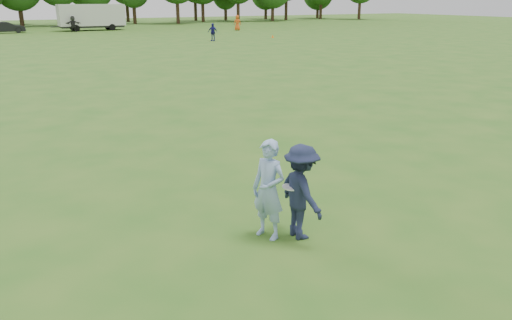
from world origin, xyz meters
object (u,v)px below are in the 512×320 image
object	(u,v)px
player_far_b	(213,32)
player_far_d	(73,24)
field_cone	(273,36)
cargo_trailer	(91,16)
player_far_c	(237,23)
defender	(301,192)
car_f	(7,27)
thrower	(269,190)

from	to	relation	value
player_far_b	player_far_d	world-z (taller)	player_far_d
field_cone	cargo_trailer	distance (m)	25.79
player_far_c	cargo_trailer	bearing A→B (deg)	6.06
defender	player_far_d	distance (m)	59.53
car_f	cargo_trailer	size ratio (longest dim) A/B	0.44
player_far_c	player_far_d	xyz separation A→B (m)	(-18.82, 7.01, 0.01)
thrower	player_far_b	xyz separation A→B (m)	(16.23, 38.27, -0.03)
player_far_b	field_cone	xyz separation A→B (m)	(7.12, 0.72, -0.68)
player_far_b	car_f	distance (m)	27.52
player_far_b	thrower	bearing A→B (deg)	-61.75
defender	car_f	world-z (taller)	defender
defender	player_far_d	bearing A→B (deg)	-5.00
cargo_trailer	car_f	bearing A→B (deg)	-177.39
player_far_c	field_cone	world-z (taller)	player_far_c
thrower	car_f	size ratio (longest dim) A/B	0.43
player_far_b	car_f	size ratio (longest dim) A/B	0.42
thrower	field_cone	size ratio (longest dim) A/B	5.73
player_far_d	car_f	bearing A→B (deg)	170.65
player_far_c	player_far_b	bearing A→B (deg)	89.66
defender	player_far_b	xyz separation A→B (m)	(15.76, 38.54, 0.01)
car_f	cargo_trailer	bearing A→B (deg)	-87.39
field_cone	car_f	bearing A→B (deg)	137.93
defender	field_cone	size ratio (longest dim) A/B	5.48
defender	player_far_d	world-z (taller)	player_far_d
thrower	player_far_c	bearing A→B (deg)	131.35
player_far_c	car_f	bearing A→B (deg)	16.87
player_far_b	car_f	bearing A→B (deg)	178.04
thrower	player_far_b	bearing A→B (deg)	134.81
field_cone	player_far_b	bearing A→B (deg)	-174.22
player_far_d	field_cone	size ratio (longest dim) A/B	6.33
defender	cargo_trailer	size ratio (longest dim) A/B	0.18
player_far_c	car_f	world-z (taller)	player_far_c
thrower	cargo_trailer	bearing A→B (deg)	148.80
player_far_c	field_cone	distance (m)	13.16
defender	player_far_d	xyz separation A→B (m)	(6.51, 59.17, 0.13)
thrower	player_far_b	size ratio (longest dim) A/B	1.04
player_far_b	field_cone	bearing A→B (deg)	57.02
field_cone	cargo_trailer	world-z (taller)	cargo_trailer
defender	field_cone	world-z (taller)	defender
defender	cargo_trailer	bearing A→B (deg)	-7.25
player_far_b	player_far_c	world-z (taller)	player_far_c
defender	car_f	xyz separation A→B (m)	(-0.73, 60.58, -0.17)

